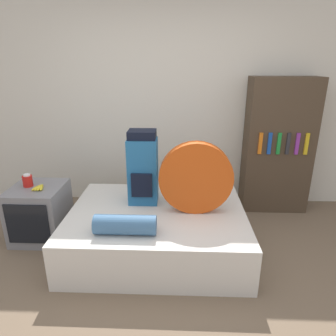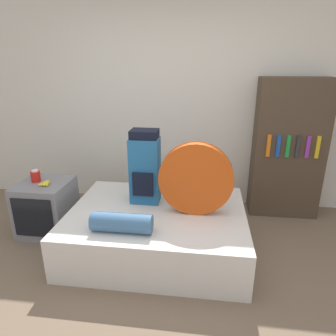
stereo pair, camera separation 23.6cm
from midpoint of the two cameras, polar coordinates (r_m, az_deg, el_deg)
name	(u,v)px [view 2 (the right image)]	position (r m, az deg, el deg)	size (l,w,h in m)	color
ground_plane	(145,303)	(2.62, -1.62, -24.41)	(16.00, 16.00, 0.00)	brown
wall_back	(173,105)	(3.89, 2.81, 11.86)	(8.00, 0.05, 2.60)	silver
bed	(157,229)	(3.10, 0.20, -11.63)	(1.73, 1.33, 0.43)	silver
backpack	(145,168)	(3.05, -2.20, 0.03)	(0.29, 0.26, 0.76)	#23669E
tent_bag	(196,179)	(2.83, 7.72, -2.11)	(0.70, 0.12, 0.70)	#D14C14
sleeping_roll	(122,223)	(2.62, -6.24, -10.37)	(0.53, 0.17, 0.17)	#3D668E
television	(47,207)	(3.57, -20.38, -7.06)	(0.53, 0.56, 0.59)	gray
canister	(36,176)	(3.50, -22.18, -1.48)	(0.10, 0.10, 0.13)	red
banana_bunch	(46,183)	(3.39, -20.42, -2.74)	(0.12, 0.16, 0.03)	yellow
bookshelf	(288,149)	(3.91, 23.52, 3.28)	(0.80, 0.36, 1.66)	#473828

